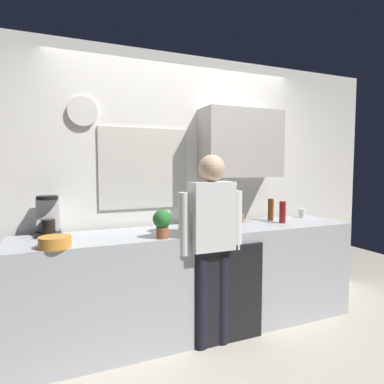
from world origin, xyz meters
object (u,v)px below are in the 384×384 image
Objects in this scene: bottle_red_vinegar at (282,212)px; cup_terracotta_mug at (240,218)px; dish_soap at (219,216)px; storage_canister at (188,224)px; mixing_bowl at (55,242)px; potted_plant at (162,222)px; cup_white_mug at (302,213)px; bottle_clear_soda at (207,210)px; person_at_sink at (211,234)px; cup_blue_mug at (236,223)px; coffee_maker at (48,218)px; bottle_amber_beer at (271,210)px.

cup_terracotta_mug is at bearing 153.35° from bottle_red_vinegar.
dish_soap is 0.60m from storage_canister.
mixing_bowl is 1.22× the size of dish_soap.
mixing_bowl is 0.79m from potted_plant.
bottle_red_vinegar reaches higher than cup_terracotta_mug.
cup_white_mug is at bearing 25.36° from bottle_red_vinegar.
bottle_clear_soda reaches higher than bottle_red_vinegar.
person_at_sink is at bearing -160.82° from cup_white_mug.
bottle_clear_soda is (-0.72, 0.26, 0.03)m from bottle_red_vinegar.
bottle_clear_soda reaches higher than cup_white_mug.
mixing_bowl is (-1.54, -0.12, -0.01)m from cup_blue_mug.
cup_terracotta_mug is 0.23m from dish_soap.
potted_plant is at bearing 173.72° from person_at_sink.
dish_soap is 0.11× the size of person_at_sink.
coffee_maker is 3.30× the size of cup_blue_mug.
dish_soap is at bearing 173.73° from cup_terracotta_mug.
potted_plant is (-1.32, -0.38, 0.02)m from bottle_amber_beer.
bottle_amber_beer is 0.46m from cup_white_mug.
cup_terracotta_mug is at bearing -11.22° from bottle_clear_soda.
bottle_amber_beer reaches higher than cup_terracotta_mug.
dish_soap is at bearing 29.88° from potted_plant.
bottle_amber_beer is 1.00× the size of potted_plant.
bottle_red_vinegar is (2.17, -0.28, -0.04)m from coffee_maker.
bottle_red_vinegar is at bearing 7.45° from storage_canister.
cup_terracotta_mug is at bearing 25.08° from storage_canister.
potted_plant is at bearing -171.04° from cup_blue_mug.
bottle_amber_beer is 2.50× the size of cup_terracotta_mug.
cup_white_mug is 0.95× the size of cup_blue_mug.
mixing_bowl is at bearing 179.76° from person_at_sink.
coffee_maker is 1.57m from dish_soap.
potted_plant is 0.85m from dish_soap.
storage_canister is at bearing -173.81° from cup_blue_mug.
cup_blue_mug is at bearing -13.08° from coffee_maker.
bottle_red_vinegar is 0.14× the size of person_at_sink.
bottle_clear_soda is 3.04× the size of cup_terracotta_mug.
cup_blue_mug is 0.43× the size of potted_plant.
bottle_clear_soda is 1.16m from cup_white_mug.
mixing_bowl is at bearing -84.84° from coffee_maker.
coffee_maker is 1.63m from cup_blue_mug.
dish_soap reaches higher than storage_canister.
bottle_clear_soda is at bearing 70.97° from person_at_sink.
cup_terracotta_mug is at bearing 53.12° from cup_blue_mug.
bottle_red_vinegar is at bearing 5.57° from mixing_bowl.
dish_soap is (0.12, -0.04, -0.06)m from bottle_clear_soda.
bottle_amber_beer is at bearing 15.99° from potted_plant.
dish_soap reaches higher than cup_blue_mug.
coffee_maker is 0.50m from mixing_bowl.
storage_canister is at bearing 3.58° from mixing_bowl.
person_at_sink is (0.40, -0.06, -0.12)m from potted_plant.
bottle_red_vinegar is 1.22× the size of dish_soap.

